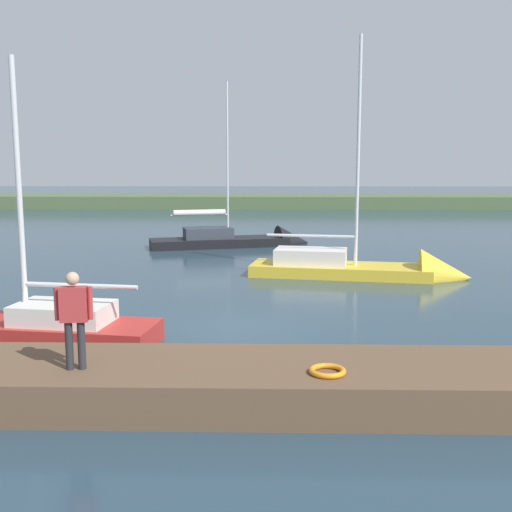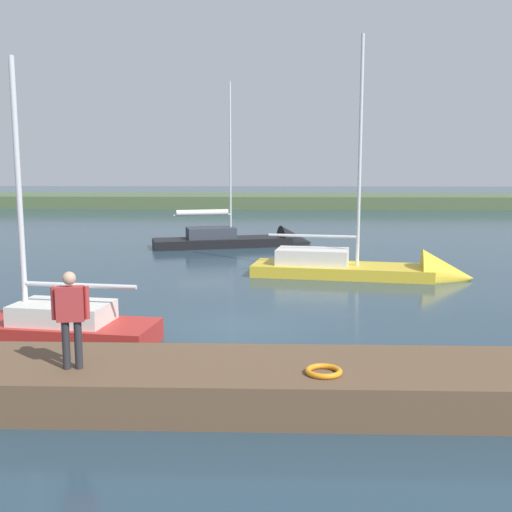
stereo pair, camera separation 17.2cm
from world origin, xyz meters
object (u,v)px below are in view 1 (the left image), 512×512
at_px(life_ring_buoy, 328,371).
at_px(person_on_dock, 74,313).
at_px(sailboat_far_right, 7,335).
at_px(sailboat_outer_mooring, 378,272).
at_px(sailboat_behind_pier, 243,243).

distance_m(life_ring_buoy, person_on_dock, 4.63).
relative_size(life_ring_buoy, sailboat_far_right, 0.08).
distance_m(sailboat_outer_mooring, sailboat_far_right, 14.09).
bearing_deg(sailboat_far_right, life_ring_buoy, 158.17).
xyz_separation_m(sailboat_behind_pier, sailboat_far_right, (5.19, 17.97, -0.02)).
relative_size(sailboat_far_right, person_on_dock, 4.35).
height_order(sailboat_behind_pier, person_on_dock, sailboat_behind_pier).
relative_size(sailboat_outer_mooring, person_on_dock, 5.71).
height_order(life_ring_buoy, person_on_dock, person_on_dock).
bearing_deg(life_ring_buoy, sailboat_behind_pier, -83.69).
xyz_separation_m(life_ring_buoy, sailboat_outer_mooring, (-3.21, -13.37, -0.61)).
height_order(sailboat_outer_mooring, person_on_dock, sailboat_outer_mooring).
xyz_separation_m(life_ring_buoy, sailboat_behind_pier, (2.47, -22.38, -0.64)).
bearing_deg(sailboat_outer_mooring, life_ring_buoy, -93.98).
relative_size(life_ring_buoy, sailboat_outer_mooring, 0.06).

